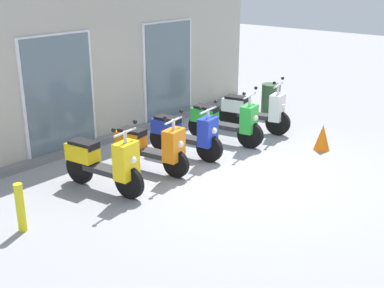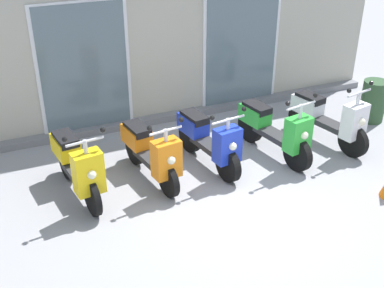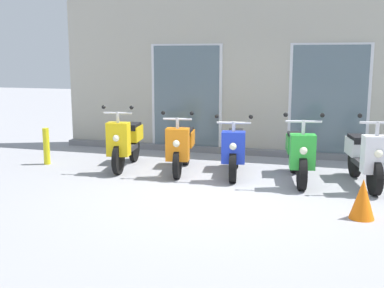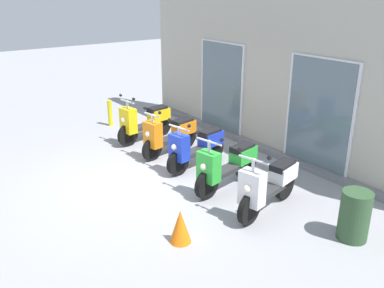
{
  "view_description": "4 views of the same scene",
  "coord_description": "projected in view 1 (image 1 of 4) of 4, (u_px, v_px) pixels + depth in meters",
  "views": [
    {
      "loc": [
        -6.76,
        -4.69,
        3.42
      ],
      "look_at": [
        -0.64,
        0.55,
        0.56
      ],
      "focal_mm": 46.8,
      "sensor_mm": 36.0,
      "label": 1
    },
    {
      "loc": [
        -2.92,
        -4.83,
        3.99
      ],
      "look_at": [
        -0.53,
        0.74,
        0.72
      ],
      "focal_mm": 46.31,
      "sensor_mm": 36.0,
      "label": 2
    },
    {
      "loc": [
        1.52,
        -6.82,
        2.05
      ],
      "look_at": [
        -0.6,
        0.47,
        0.65
      ],
      "focal_mm": 44.87,
      "sensor_mm": 36.0,
      "label": 3
    },
    {
      "loc": [
        6.23,
        -3.54,
        3.51
      ],
      "look_at": [
        0.41,
        0.77,
        0.76
      ],
      "focal_mm": 38.58,
      "sensor_mm": 36.0,
      "label": 4
    }
  ],
  "objects": [
    {
      "name": "storefront_facade",
      "position": [
        113.0,
        53.0,
        10.26
      ],
      "size": [
        8.57,
        0.5,
        3.62
      ],
      "color": "#B2AD9E",
      "rests_on": "ground_plane"
    },
    {
      "name": "scooter_blue",
      "position": [
        185.0,
        134.0,
        9.42
      ],
      "size": [
        0.64,
        1.58,
        1.12
      ],
      "color": "black",
      "rests_on": "ground_plane"
    },
    {
      "name": "scooter_white",
      "position": [
        255.0,
        110.0,
        10.87
      ],
      "size": [
        0.7,
        1.63,
        1.22
      ],
      "color": "black",
      "rests_on": "ground_plane"
    },
    {
      "name": "curb_bollard",
      "position": [
        20.0,
        208.0,
        6.76
      ],
      "size": [
        0.12,
        0.12,
        0.7
      ],
      "primitive_type": "cylinder",
      "color": "yellow",
      "rests_on": "ground_plane"
    },
    {
      "name": "scooter_green",
      "position": [
        225.0,
        122.0,
        10.13
      ],
      "size": [
        0.67,
        1.67,
        1.2
      ],
      "color": "black",
      "rests_on": "ground_plane"
    },
    {
      "name": "traffic_cone",
      "position": [
        322.0,
        137.0,
        9.82
      ],
      "size": [
        0.32,
        0.32,
        0.52
      ],
      "primitive_type": "cone",
      "color": "orange",
      "rests_on": "ground_plane"
    },
    {
      "name": "ground_plane",
      "position": [
        239.0,
        171.0,
        8.86
      ],
      "size": [
        40.0,
        40.0,
        0.0
      ],
      "primitive_type": "plane",
      "color": "#939399"
    },
    {
      "name": "scooter_yellow",
      "position": [
        104.0,
        162.0,
        7.93
      ],
      "size": [
        0.59,
        1.59,
        1.21
      ],
      "color": "black",
      "rests_on": "ground_plane"
    },
    {
      "name": "scooter_orange",
      "position": [
        151.0,
        146.0,
        8.72
      ],
      "size": [
        0.6,
        1.55,
        1.15
      ],
      "color": "black",
      "rests_on": "ground_plane"
    },
    {
      "name": "trash_bin",
      "position": [
        271.0,
        100.0,
        12.11
      ],
      "size": [
        0.44,
        0.44,
        0.77
      ],
      "primitive_type": "cylinder",
      "color": "#2D4C2D",
      "rests_on": "ground_plane"
    }
  ]
}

